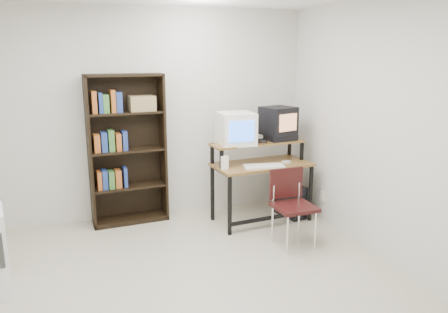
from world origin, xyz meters
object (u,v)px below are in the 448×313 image
object	(u,v)px
crt_tv	(278,121)
bookshelf	(127,148)
crt_monitor	(236,129)
school_chair	(291,199)
pc_tower	(290,200)
computer_desk	(261,167)

from	to	relation	value
crt_tv	bookshelf	size ratio (longest dim) A/B	0.25
crt_monitor	crt_tv	size ratio (longest dim) A/B	0.93
school_chair	bookshelf	xyz separation A→B (m)	(-1.60, 1.23, 0.42)
crt_monitor	pc_tower	world-z (taller)	crt_monitor
computer_desk	crt_monitor	bearing A→B (deg)	158.62
bookshelf	crt_monitor	bearing A→B (deg)	-21.74
computer_desk	bookshelf	xyz separation A→B (m)	(-1.57, 0.47, 0.24)
pc_tower	school_chair	bearing A→B (deg)	-128.32
computer_desk	pc_tower	size ratio (longest dim) A/B	2.76
computer_desk	pc_tower	distance (m)	0.63
crt_monitor	bookshelf	bearing A→B (deg)	163.62
computer_desk	school_chair	size ratio (longest dim) A/B	1.50
crt_tv	school_chair	world-z (taller)	crt_tv
computer_desk	crt_monitor	world-z (taller)	crt_monitor
bookshelf	school_chair	bearing A→B (deg)	-42.07
pc_tower	bookshelf	distance (m)	2.16
crt_monitor	bookshelf	xyz separation A→B (m)	(-1.27, 0.39, -0.23)
pc_tower	school_chair	xyz separation A→B (m)	(-0.38, -0.77, 0.30)
crt_monitor	school_chair	distance (m)	1.12
computer_desk	crt_monitor	size ratio (longest dim) A/B	2.92
computer_desk	pc_tower	xyz separation A→B (m)	(0.42, 0.02, -0.48)
crt_tv	computer_desk	bearing A→B (deg)	-169.33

